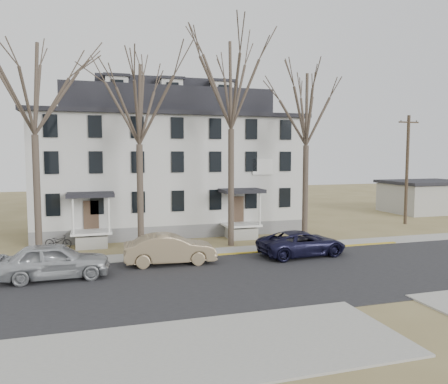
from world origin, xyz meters
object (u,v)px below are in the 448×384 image
object	(u,v)px
tree_far_left	(33,81)
tree_mid_right	(307,104)
car_silver	(54,261)
bicycle_left	(58,242)
boarding_house	(166,163)
car_navy	(302,244)
utility_pole_far	(407,168)
car_tan	(170,250)
tree_mid_left	(139,98)
tree_center	(231,78)

from	to	relation	value
tree_far_left	tree_mid_right	world-z (taller)	tree_far_left
car_silver	bicycle_left	size ratio (longest dim) A/B	3.02
tree_mid_right	boarding_house	bearing A→B (deg)	136.19
car_navy	bicycle_left	bearing A→B (deg)	61.17
utility_pole_far	bicycle_left	size ratio (longest dim) A/B	5.44
boarding_house	car_tan	size ratio (longest dim) A/B	4.10
utility_pole_far	tree_far_left	bearing A→B (deg)	-171.90
car_navy	tree_far_left	bearing A→B (deg)	70.26
tree_mid_left	tree_center	world-z (taller)	tree_center
tree_mid_left	car_tan	bearing A→B (deg)	-72.79
tree_mid_left	tree_center	xyz separation A→B (m)	(6.00, 0.00, 1.48)
tree_center	utility_pole_far	world-z (taller)	tree_center
tree_mid_left	utility_pole_far	world-z (taller)	tree_mid_left
utility_pole_far	car_tan	xyz separation A→B (m)	(-22.31, -8.05, -4.07)
tree_mid_right	utility_pole_far	size ratio (longest dim) A/B	1.34
tree_center	boarding_house	bearing A→B (deg)	110.20
boarding_house	tree_center	world-z (taller)	tree_center
car_tan	tree_far_left	bearing A→B (deg)	65.02
tree_mid_right	car_silver	distance (m)	19.13
boarding_house	car_navy	xyz separation A→B (m)	(6.17, -12.33, -4.63)
car_tan	car_navy	bearing A→B (deg)	-89.14
car_silver	bicycle_left	xyz separation A→B (m)	(-0.35, 7.43, -0.44)
tree_mid_left	car_navy	world-z (taller)	tree_mid_left
tree_center	car_tan	xyz separation A→B (m)	(-4.81, -3.85, -10.25)
boarding_house	tree_center	size ratio (longest dim) A/B	1.41
tree_far_left	car_silver	bearing A→B (deg)	-76.21
tree_mid_left	car_navy	size ratio (longest dim) A/B	2.36
car_silver	car_navy	bearing A→B (deg)	-86.94
boarding_house	tree_center	distance (m)	10.39
utility_pole_far	boarding_house	bearing A→B (deg)	169.08
car_tan	car_navy	size ratio (longest dim) A/B	0.94
tree_mid_right	bicycle_left	distance (m)	19.08
bicycle_left	tree_center	bearing A→B (deg)	-83.52
tree_far_left	utility_pole_far	distance (m)	30.29
boarding_house	car_navy	world-z (taller)	boarding_house
tree_mid_left	utility_pole_far	distance (m)	24.33
boarding_house	car_navy	distance (m)	14.54
tree_mid_left	tree_mid_right	xyz separation A→B (m)	(11.50, 0.00, 0.00)
car_silver	car_navy	world-z (taller)	car_silver
boarding_house	car_navy	bearing A→B (deg)	-63.41
tree_mid_right	tree_mid_left	bearing A→B (deg)	180.00
boarding_house	tree_mid_left	xyz separation A→B (m)	(-3.00, -8.15, 4.22)
tree_center	tree_mid_right	world-z (taller)	tree_center
tree_mid_left	bicycle_left	world-z (taller)	tree_mid_left
tree_mid_right	car_navy	xyz separation A→B (m)	(-2.33, -4.17, -8.85)
tree_far_left	tree_mid_right	bearing A→B (deg)	0.00
tree_far_left	tree_mid_left	size ratio (longest dim) A/B	1.08
tree_center	bicycle_left	size ratio (longest dim) A/B	8.42
utility_pole_far	car_navy	world-z (taller)	utility_pole_far
car_silver	car_tan	xyz separation A→B (m)	(5.94, 1.26, -0.06)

